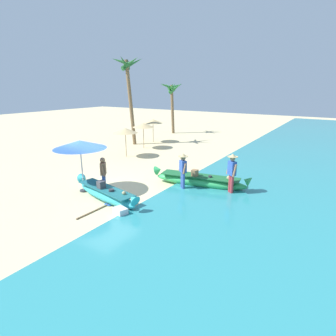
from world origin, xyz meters
The scene contains 14 objects.
ground_plane centered at (0.00, 0.00, 0.00)m, with size 80.00×80.00×0.00m, color beige.
boat_cyan_foreground centered at (1.07, -0.89, 0.30)m, with size 3.98×1.44×0.83m.
boat_green_midground centered at (3.61, 2.65, 0.30)m, with size 4.67×1.46×0.83m.
person_vendor_hatted centered at (3.15, 1.84, 0.99)m, with size 0.55×0.48×1.71m.
person_tourist_customer centered at (0.40, -0.29, 0.90)m, with size 0.48×0.55×1.60m.
person_vendor_assistant centered at (5.18, 2.46, 1.06)m, with size 0.56×0.48×1.82m.
patio_umbrella_large centered at (-0.51, -0.66, 2.12)m, with size 2.26×2.26×2.31m.
parasol_row_0 centered at (-3.15, 5.33, 1.75)m, with size 1.60×1.60×1.91m.
parasol_row_1 centered at (-3.77, 8.09, 1.75)m, with size 1.60×1.60×1.91m.
parasol_row_2 centered at (-4.57, 10.48, 1.75)m, with size 1.60×1.60×1.91m.
palm_tree_tall_inland centered at (-5.82, 15.43, 4.04)m, with size 2.48×2.55×4.96m.
palm_tree_leaning_seaward centered at (-5.76, 8.95, 5.29)m, with size 2.24×2.79×6.81m.
cooler_box centered at (2.54, -1.66, 0.15)m, with size 0.50×0.35×0.31m, color silver.
paddle centered at (1.48, -1.71, 0.03)m, with size 0.36×1.64×0.05m.
Camera 1 is at (8.96, -8.58, 4.51)m, focal length 29.93 mm.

